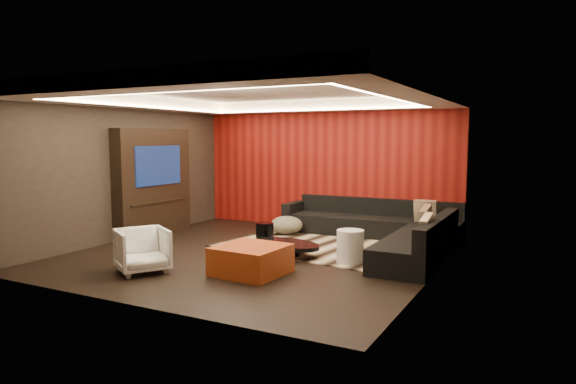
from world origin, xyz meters
The scene contains 26 objects.
floor centered at (0.00, 0.00, -0.01)m, with size 6.00×6.00×0.02m, color black.
ceiling centered at (0.00, 0.00, 2.81)m, with size 6.00×6.00×0.02m, color silver.
wall_back centered at (0.00, 3.01, 1.40)m, with size 6.00×0.02×2.80m, color black.
wall_left centered at (-3.01, 0.00, 1.40)m, with size 0.02×6.00×2.80m, color black.
wall_right centered at (3.01, 0.00, 1.40)m, with size 0.02×6.00×2.80m, color black.
red_feature_wall centered at (0.00, 2.97, 1.40)m, with size 5.98×0.05×2.78m, color #6B0C0A.
soffit_back centered at (0.00, 2.70, 2.69)m, with size 6.00×0.60×0.22m, color silver.
soffit_front centered at (0.00, -2.70, 2.69)m, with size 6.00×0.60×0.22m, color silver.
soffit_left centered at (-2.70, 0.00, 2.69)m, with size 0.60×4.80×0.22m, color silver.
soffit_right centered at (2.70, 0.00, 2.69)m, with size 0.60×4.80×0.22m, color silver.
cove_back centered at (0.00, 2.36, 2.60)m, with size 4.80×0.08×0.04m, color #FFD899.
cove_front centered at (0.00, -2.36, 2.60)m, with size 4.80×0.08×0.04m, color #FFD899.
cove_left centered at (-2.36, 0.00, 2.60)m, with size 0.08×4.80×0.04m, color #FFD899.
cove_right centered at (2.36, 0.00, 2.60)m, with size 0.08×4.80×0.04m, color #FFD899.
tv_surround centered at (-2.85, 0.60, 1.10)m, with size 0.30×2.00×2.20m, color black.
tv_screen centered at (-2.69, 0.60, 1.45)m, with size 0.04×1.30×0.80m, color black.
tv_shelf centered at (-2.69, 0.60, 0.70)m, with size 0.04×1.60×0.04m, color black.
rug centered at (0.95, 1.40, 0.01)m, with size 4.00×3.00×0.02m, color #C6AD91.
coffee_table centered at (0.50, 0.15, 0.13)m, with size 1.29×1.29×0.22m, color black.
drum_stool centered at (-0.30, 0.80, 0.22)m, with size 0.34×0.34×0.40m, color black.
striped_pouf centered at (-0.40, 1.86, 0.21)m, with size 0.68×0.68×0.37m, color #C2BC97.
white_side_table centered at (1.65, 0.17, 0.27)m, with size 0.44×0.44×0.54m, color silver.
orange_ottoman centered at (0.58, -1.11, 0.21)m, with size 0.95×0.95×0.42m, color #934A13.
armchair centered at (-0.91, -1.79, 0.33)m, with size 0.71×0.73×0.67m, color silver.
sectional_sofa centered at (1.73, 1.86, 0.26)m, with size 3.65×3.50×0.75m.
throw_pillows centered at (2.58, 1.36, 0.62)m, with size 0.74×2.36×0.50m.
Camera 1 is at (4.51, -7.45, 2.01)m, focal length 32.00 mm.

